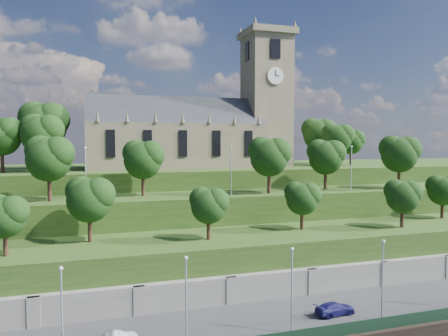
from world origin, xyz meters
name	(u,v)px	position (x,y,z in m)	size (l,w,h in m)	color
promenade	(293,326)	(0.00, 6.00, 1.00)	(160.00, 12.00, 2.00)	#2D2D30
fence	(321,333)	(0.00, 0.60, 2.60)	(160.00, 0.10, 1.20)	black
retaining_wall	(270,292)	(0.00, 11.97, 2.50)	(160.00, 2.10, 5.00)	slate
embankment_lower	(251,265)	(0.00, 18.00, 4.00)	(160.00, 12.00, 8.00)	#253F15
embankment_upper	(225,233)	(0.00, 29.00, 6.00)	(160.00, 10.00, 12.00)	#253F15
hilltop	(192,204)	(0.00, 50.00, 7.50)	(160.00, 32.00, 15.00)	#253F15
church	(201,127)	(0.79, 45.98, 22.52)	(38.60, 12.35, 27.60)	#695D49
trees_lower	(250,198)	(-0.09, 18.23, 12.66)	(65.24, 8.84, 7.80)	black
trees_upper	(252,155)	(3.98, 28.10, 17.79)	(60.97, 8.68, 8.86)	black
trees_hilltop	(166,131)	(-6.03, 45.32, 21.69)	(70.23, 16.36, 11.75)	black
lamp_posts_promenade	(292,284)	(-2.00, 2.50, 6.69)	(60.36, 0.36, 8.15)	#B2B2B7
lamp_posts_upper	(231,167)	(0.00, 26.00, 16.20)	(40.36, 0.36, 7.20)	#B2B2B7
car_right	(335,309)	(4.28, 5.11, 2.63)	(1.78, 4.38, 1.27)	navy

